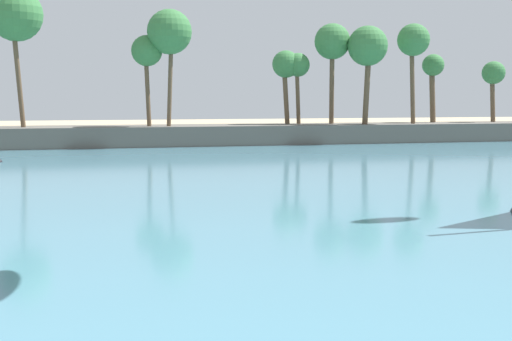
# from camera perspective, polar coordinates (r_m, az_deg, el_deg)

# --- Properties ---
(sea) EXTENTS (220.00, 90.07, 0.06)m
(sea) POSITION_cam_1_polar(r_m,az_deg,el_deg) (53.73, -10.81, 1.74)
(sea) COLOR teal
(sea) RESTS_ON ground
(palm_headland) EXTENTS (111.18, 6.69, 13.31)m
(palm_headland) POSITION_cam_1_polar(r_m,az_deg,el_deg) (58.53, -11.33, 5.40)
(palm_headland) COLOR #605B54
(palm_headland) RESTS_ON ground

